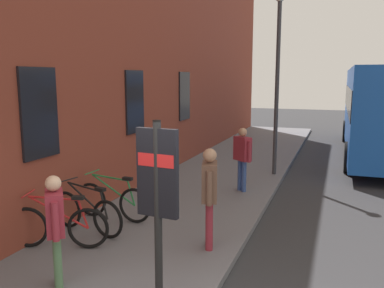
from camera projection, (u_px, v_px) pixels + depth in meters
ground at (313, 205)px, 9.61m from camera, size 60.00×60.00×0.00m
sidewalk_pavement at (225, 174)px, 12.39m from camera, size 24.00×3.50×0.12m
station_facade at (175, 24)px, 13.24m from camera, size 22.00×0.65×9.52m
bicycle_far_end at (58, 226)px, 6.86m from camera, size 0.67×1.70×0.97m
bicycle_leaning_wall at (87, 213)px, 7.54m from camera, size 0.54×1.75×0.97m
bicycle_beside_lamp at (113, 201)px, 8.24m from camera, size 0.48×1.77×0.97m
transit_info_sign at (158, 185)px, 4.91m from camera, size 0.13×0.55×2.40m
city_bus at (383, 107)px, 15.28m from camera, size 10.51×2.68×3.35m
pedestrian_by_facade at (210, 188)px, 6.74m from camera, size 0.64×0.38×1.74m
pedestrian_near_bus at (55, 220)px, 5.47m from camera, size 0.50×0.47×1.60m
pedestrian_crossing_street at (242, 153)px, 10.22m from camera, size 0.47×0.52×1.64m
street_lamp at (278, 69)px, 11.69m from camera, size 0.28×0.28×5.29m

